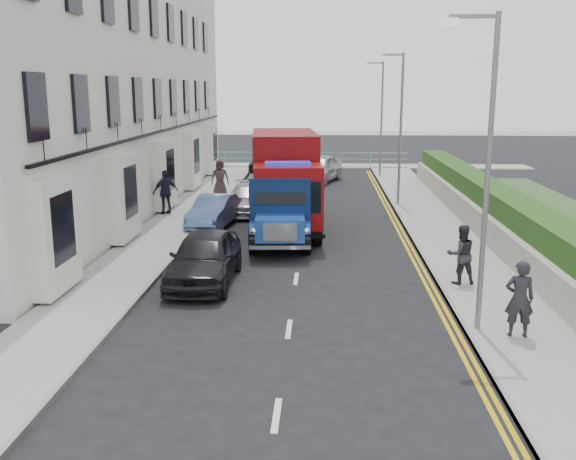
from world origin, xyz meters
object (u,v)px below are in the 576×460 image
(lamp_near, at_px, (483,158))
(lamp_far, at_px, (380,112))
(pedestrian_east_near, at_px, (519,299))
(parked_car_front, at_px, (204,257))
(bedford_lorry, at_px, (280,215))
(red_lorry, at_px, (285,178))
(lamp_mid, at_px, (398,120))

(lamp_near, height_order, lamp_far, same)
(pedestrian_east_near, bearing_deg, lamp_near, -20.91)
(lamp_far, bearing_deg, pedestrian_east_near, -88.10)
(parked_car_front, bearing_deg, lamp_far, 73.95)
(lamp_near, relative_size, bedford_lorry, 1.30)
(lamp_far, xyz_separation_m, parked_car_front, (-6.78, -22.48, -3.26))
(lamp_near, relative_size, pedestrian_east_near, 4.07)
(lamp_far, xyz_separation_m, red_lorry, (-4.92, -15.08, -2.01))
(pedestrian_east_near, bearing_deg, red_lorry, -57.73)
(pedestrian_east_near, bearing_deg, lamp_far, -82.88)
(lamp_mid, bearing_deg, parked_car_front, -118.50)
(lamp_mid, height_order, lamp_far, same)
(lamp_near, xyz_separation_m, bedford_lorry, (-4.89, 7.72, -2.85))
(parked_car_front, distance_m, pedestrian_east_near, 8.62)
(lamp_far, xyz_separation_m, bedford_lorry, (-4.89, -18.28, -2.85))
(lamp_far, distance_m, pedestrian_east_near, 26.62)
(lamp_mid, height_order, bedford_lorry, lamp_mid)
(lamp_mid, bearing_deg, red_lorry, -134.03)
(lamp_mid, distance_m, parked_car_front, 14.57)
(red_lorry, bearing_deg, lamp_mid, 40.53)
(parked_car_front, bearing_deg, bedford_lorry, 66.59)
(lamp_near, bearing_deg, parked_car_front, 152.58)
(lamp_mid, bearing_deg, bedford_lorry, -120.59)
(lamp_mid, relative_size, red_lorry, 0.95)
(parked_car_front, height_order, pedestrian_east_near, pedestrian_east_near)
(lamp_far, relative_size, red_lorry, 0.95)
(lamp_far, bearing_deg, red_lorry, -108.05)
(red_lorry, bearing_deg, pedestrian_east_near, -68.39)
(lamp_far, height_order, red_lorry, lamp_far)
(lamp_near, height_order, lamp_mid, same)
(lamp_mid, distance_m, lamp_far, 10.00)
(lamp_near, distance_m, pedestrian_east_near, 3.17)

